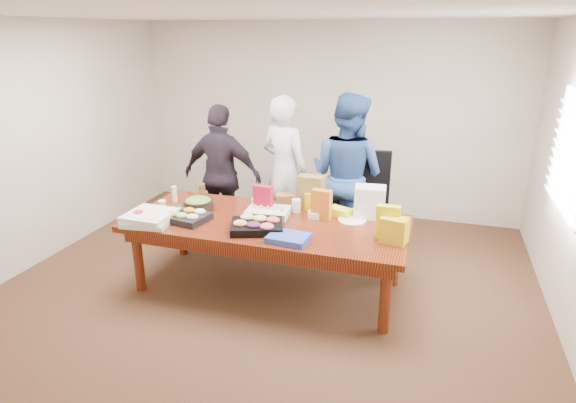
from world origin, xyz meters
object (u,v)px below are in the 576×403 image
(conference_table, at_px, (268,255))
(person_center, at_px, (285,172))
(office_chair, at_px, (363,212))
(person_right, at_px, (347,176))
(salad_bowl, at_px, (198,205))
(sheet_cake, at_px, (268,212))

(conference_table, bearing_deg, person_center, 99.08)
(office_chair, bearing_deg, person_right, 133.57)
(person_right, bearing_deg, person_center, 15.89)
(salad_bowl, bearing_deg, person_center, 59.09)
(office_chair, relative_size, person_center, 0.65)
(person_right, relative_size, salad_bowl, 6.05)
(conference_table, xyz_separation_m, office_chair, (0.83, 0.92, 0.23))
(person_right, bearing_deg, salad_bowl, 55.28)
(person_center, xyz_separation_m, sheet_cake, (0.14, -1.02, -0.14))
(conference_table, relative_size, salad_bowl, 8.83)
(office_chair, xyz_separation_m, sheet_cake, (-0.87, -0.78, 0.18))
(conference_table, distance_m, salad_bowl, 0.93)
(sheet_cake, xyz_separation_m, salad_bowl, (-0.78, -0.04, 0.01))
(sheet_cake, distance_m, salad_bowl, 0.78)
(person_center, bearing_deg, sheet_cake, 119.88)
(conference_table, height_order, office_chair, office_chair)
(conference_table, distance_m, person_right, 1.39)
(office_chair, bearing_deg, sheet_cake, -146.28)
(person_center, relative_size, salad_bowl, 5.86)
(office_chair, xyz_separation_m, person_center, (-1.01, 0.24, 0.32))
(sheet_cake, bearing_deg, person_center, 92.97)
(conference_table, relative_size, person_center, 1.51)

